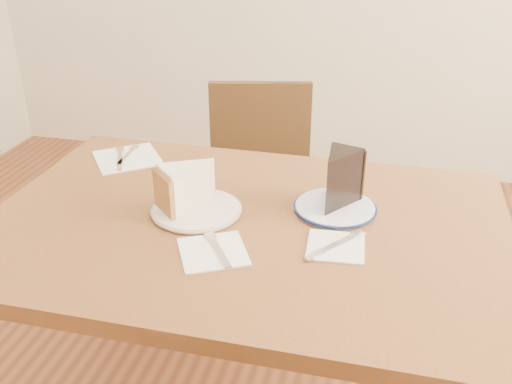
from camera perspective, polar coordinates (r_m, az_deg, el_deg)
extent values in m
cube|color=#4E2B15|center=(1.33, -1.08, -3.63)|extent=(1.20, 0.80, 0.04)
cylinder|color=black|center=(1.97, -13.84, -6.02)|extent=(0.06, 0.06, 0.71)
cylinder|color=black|center=(1.81, 19.04, -10.33)|extent=(0.06, 0.06, 0.71)
cube|color=black|center=(1.97, 0.35, -1.93)|extent=(0.50, 0.50, 0.04)
cylinder|color=black|center=(2.25, 4.97, -5.00)|extent=(0.04, 0.04, 0.43)
cylinder|color=black|center=(2.25, -4.19, -4.92)|extent=(0.04, 0.04, 0.43)
cylinder|color=black|center=(1.96, 5.61, -10.61)|extent=(0.04, 0.04, 0.43)
cylinder|color=black|center=(1.96, -5.07, -10.51)|extent=(0.04, 0.04, 0.43)
cube|color=black|center=(2.05, 0.43, 5.83)|extent=(0.36, 0.11, 0.38)
cylinder|color=silver|center=(1.36, -5.96, -1.79)|extent=(0.21, 0.21, 0.01)
cylinder|color=white|center=(1.37, 7.90, -1.57)|extent=(0.19, 0.19, 0.01)
cube|color=white|center=(1.21, -4.31, -5.96)|extent=(0.18, 0.18, 0.00)
cube|color=white|center=(1.23, 7.98, -5.41)|extent=(0.13, 0.13, 0.00)
cube|color=white|center=(1.67, -12.74, 3.32)|extent=(0.24, 0.24, 0.00)
cube|color=silver|center=(1.21, -3.80, -5.78)|extent=(0.09, 0.12, 0.00)
cube|color=silver|center=(1.23, 7.89, -5.30)|extent=(0.12, 0.14, 0.00)
cube|color=silver|center=(1.68, -12.72, 3.64)|extent=(0.02, 0.14, 0.00)
cube|color=silver|center=(1.66, -13.45, 3.25)|extent=(0.08, 0.15, 0.00)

